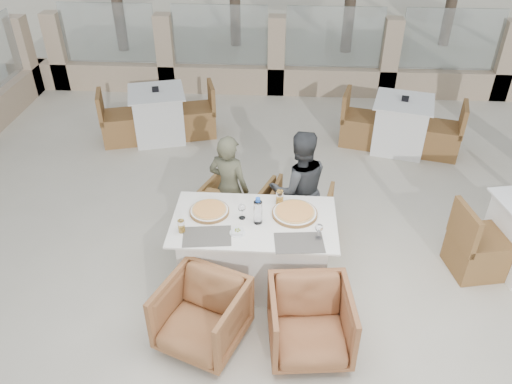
# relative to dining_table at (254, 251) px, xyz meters

# --- Properties ---
(ground) EXTENTS (80.00, 80.00, 0.00)m
(ground) POSITION_rel_dining_table_xyz_m (0.08, 0.12, -0.39)
(ground) COLOR beige
(ground) RESTS_ON ground
(perimeter_wall_far) EXTENTS (10.00, 0.34, 1.60)m
(perimeter_wall_far) POSITION_rel_dining_table_xyz_m (0.08, 4.92, 0.42)
(perimeter_wall_far) COLOR tan
(perimeter_wall_far) RESTS_ON ground
(dining_table) EXTENTS (1.60, 0.90, 0.77)m
(dining_table) POSITION_rel_dining_table_xyz_m (0.00, 0.00, 0.00)
(dining_table) COLOR white
(dining_table) RESTS_ON ground
(placemat_near_left) EXTENTS (0.48, 0.35, 0.00)m
(placemat_near_left) POSITION_rel_dining_table_xyz_m (-0.42, -0.27, 0.39)
(placemat_near_left) COLOR #58544C
(placemat_near_left) RESTS_ON dining_table
(placemat_near_right) EXTENTS (0.48, 0.34, 0.00)m
(placemat_near_right) POSITION_rel_dining_table_xyz_m (0.43, -0.31, 0.39)
(placemat_near_right) COLOR #544F48
(placemat_near_right) RESTS_ON dining_table
(pizza_left) EXTENTS (0.43, 0.43, 0.05)m
(pizza_left) POSITION_rel_dining_table_xyz_m (-0.45, 0.10, 0.41)
(pizza_left) COLOR orange
(pizza_left) RESTS_ON dining_table
(pizza_right) EXTENTS (0.46, 0.46, 0.06)m
(pizza_right) POSITION_rel_dining_table_xyz_m (0.39, 0.12, 0.41)
(pizza_right) COLOR #D45F1D
(pizza_right) RESTS_ON dining_table
(water_bottle) EXTENTS (0.09, 0.09, 0.29)m
(water_bottle) POSITION_rel_dining_table_xyz_m (0.04, -0.03, 0.53)
(water_bottle) COLOR #BAD3F5
(water_bottle) RESTS_ON dining_table
(wine_glass_centre) EXTENTS (0.08, 0.08, 0.18)m
(wine_glass_centre) POSITION_rel_dining_table_xyz_m (-0.12, 0.03, 0.48)
(wine_glass_centre) COLOR white
(wine_glass_centre) RESTS_ON dining_table
(wine_glass_corner) EXTENTS (0.08, 0.08, 0.18)m
(wine_glass_corner) POSITION_rel_dining_table_xyz_m (0.61, -0.23, 0.48)
(wine_glass_corner) COLOR white
(wine_glass_corner) RESTS_ON dining_table
(beer_glass_left) EXTENTS (0.08, 0.08, 0.13)m
(beer_glass_left) POSITION_rel_dining_table_xyz_m (-0.67, -0.21, 0.45)
(beer_glass_left) COLOR orange
(beer_glass_left) RESTS_ON dining_table
(beer_glass_right) EXTENTS (0.08, 0.08, 0.15)m
(beer_glass_right) POSITION_rel_dining_table_xyz_m (0.24, 0.30, 0.46)
(beer_glass_right) COLOR orange
(beer_glass_right) RESTS_ON dining_table
(olive_dish) EXTENTS (0.15, 0.15, 0.04)m
(olive_dish) POSITION_rel_dining_table_xyz_m (-0.14, -0.20, 0.41)
(olive_dish) COLOR silver
(olive_dish) RESTS_ON dining_table
(armchair_far_left) EXTENTS (0.89, 0.90, 0.64)m
(armchair_far_left) POSITION_rel_dining_table_xyz_m (-0.25, 0.89, -0.07)
(armchair_far_left) COLOR olive
(armchair_far_left) RESTS_ON ground
(armchair_far_right) EXTENTS (0.79, 0.80, 0.62)m
(armchair_far_right) POSITION_rel_dining_table_xyz_m (0.48, 0.77, -0.08)
(armchair_far_right) COLOR olive
(armchair_far_right) RESTS_ON ground
(armchair_near_left) EXTENTS (0.91, 0.92, 0.65)m
(armchair_near_left) POSITION_rel_dining_table_xyz_m (-0.41, -0.83, -0.06)
(armchair_near_left) COLOR brown
(armchair_near_left) RESTS_ON ground
(armchair_near_right) EXTENTS (0.77, 0.79, 0.66)m
(armchair_near_right) POSITION_rel_dining_table_xyz_m (0.54, -0.85, -0.06)
(armchair_near_right) COLOR brown
(armchair_near_right) RESTS_ON ground
(diner_left) EXTENTS (0.55, 0.46, 1.30)m
(diner_left) POSITION_rel_dining_table_xyz_m (-0.32, 0.72, 0.26)
(diner_left) COLOR #4D4D38
(diner_left) RESTS_ON ground
(diner_right) EXTENTS (0.76, 0.65, 1.37)m
(diner_right) POSITION_rel_dining_table_xyz_m (0.44, 0.71, 0.30)
(diner_right) COLOR #323436
(diner_right) RESTS_ON ground
(bg_table_a) EXTENTS (1.80, 1.23, 0.77)m
(bg_table_a) POSITION_rel_dining_table_xyz_m (-1.67, 3.04, 0.00)
(bg_table_a) COLOR silver
(bg_table_a) RESTS_ON ground
(bg_table_b) EXTENTS (1.79, 1.19, 0.77)m
(bg_table_b) POSITION_rel_dining_table_xyz_m (1.98, 2.93, 0.00)
(bg_table_b) COLOR white
(bg_table_b) RESTS_ON ground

